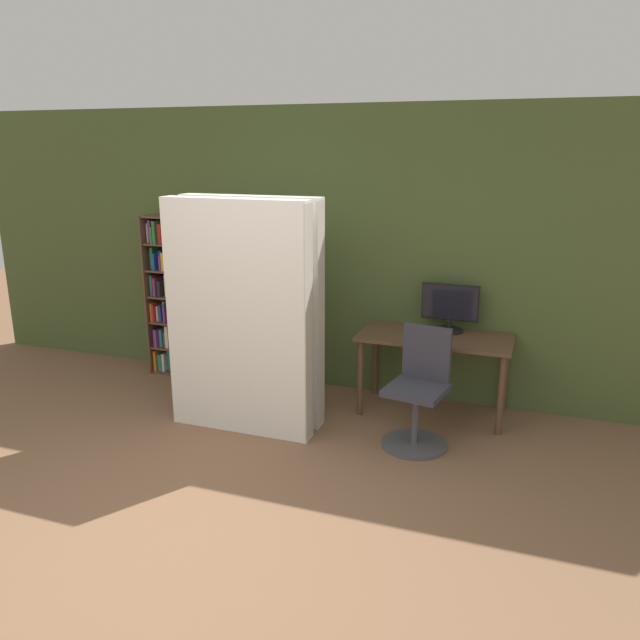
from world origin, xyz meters
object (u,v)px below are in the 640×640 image
Objects in this scene: mattress_near at (239,319)px; mattress_far at (253,311)px; monitor at (450,307)px; office_chair at (418,398)px; bookshelf at (179,297)px.

mattress_near is 0.28m from mattress_far.
monitor reaches higher than office_chair.
mattress_near and mattress_far have the same top height.
monitor is 1.74m from mattress_far.
bookshelf is at bearing 147.37° from mattress_far.
monitor is at bearing 83.44° from office_chair.
bookshelf is (-2.69, 0.83, 0.43)m from office_chair.
bookshelf is at bearing 139.20° from mattress_near.
office_chair is 1.56m from mattress_far.
mattress_far is (-1.45, 0.04, 0.58)m from office_chair.
office_chair is at bearing 9.17° from mattress_near.
mattress_near is 1.00× the size of mattress_far.
office_chair is 2.85m from bookshelf.
mattress_near is (-1.55, -1.06, 0.02)m from monitor.
office_chair is 0.49× the size of mattress_near.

